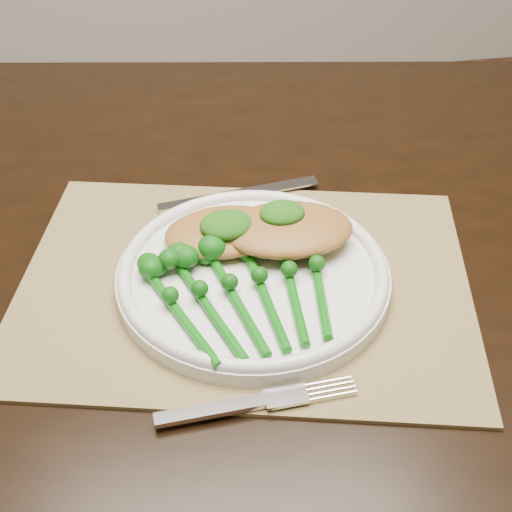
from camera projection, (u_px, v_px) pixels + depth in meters
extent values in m
cube|color=black|center=(255.00, 244.00, 0.83)|extent=(1.73, 1.15, 0.04)
cube|color=olive|center=(245.00, 282.00, 0.74)|extent=(0.53, 0.44, 0.00)
cylinder|color=white|center=(253.00, 277.00, 0.73)|extent=(0.28, 0.28, 0.02)
torus|color=white|center=(253.00, 270.00, 0.73)|extent=(0.28, 0.28, 0.01)
cube|color=silver|center=(191.00, 203.00, 0.84)|extent=(0.08, 0.02, 0.01)
cube|color=silver|center=(270.00, 188.00, 0.87)|extent=(0.12, 0.03, 0.00)
cube|color=silver|center=(212.00, 410.00, 0.61)|extent=(0.10, 0.02, 0.01)
ellipsoid|color=#9B682D|center=(224.00, 232.00, 0.76)|extent=(0.13, 0.10, 0.03)
ellipsoid|color=#9B682D|center=(288.00, 229.00, 0.75)|extent=(0.14, 0.10, 0.03)
ellipsoid|color=#114209|center=(226.00, 225.00, 0.74)|extent=(0.06, 0.05, 0.02)
ellipsoid|color=#114209|center=(282.00, 213.00, 0.75)|extent=(0.05, 0.04, 0.02)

